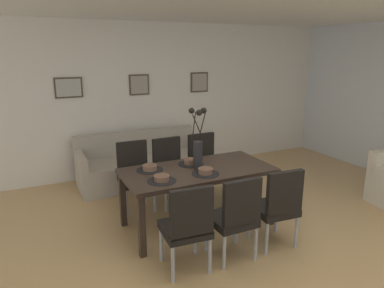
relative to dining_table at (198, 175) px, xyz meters
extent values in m
plane|color=tan|center=(0.19, -0.92, -0.66)|extent=(9.00, 9.00, 0.00)
cube|color=white|center=(0.19, 2.33, 0.64)|extent=(9.00, 0.10, 2.60)
cube|color=#33261E|center=(0.00, 0.00, 0.05)|extent=(1.80, 0.89, 0.05)
cube|color=#33261E|center=(0.84, 0.38, -0.32)|extent=(0.07, 0.07, 0.69)
cube|color=#33261E|center=(-0.84, 0.38, -0.32)|extent=(0.07, 0.07, 0.69)
cube|color=#33261E|center=(0.84, -0.38, -0.32)|extent=(0.07, 0.07, 0.69)
cube|color=#33261E|center=(-0.84, -0.38, -0.32)|extent=(0.07, 0.07, 0.69)
cube|color=black|center=(-0.51, -0.75, -0.24)|extent=(0.47, 0.47, 0.08)
cube|color=black|center=(-0.53, -0.94, 0.02)|extent=(0.42, 0.09, 0.48)
cylinder|color=#9EA0A5|center=(-0.31, -0.57, -0.47)|extent=(0.04, 0.04, 0.38)
cylinder|color=#9EA0A5|center=(-0.69, -0.54, -0.47)|extent=(0.04, 0.04, 0.38)
cylinder|color=#9EA0A5|center=(-0.34, -0.95, -0.47)|extent=(0.04, 0.04, 0.38)
cylinder|color=#9EA0A5|center=(-0.72, -0.92, -0.47)|extent=(0.04, 0.04, 0.38)
cube|color=black|center=(-0.55, 0.77, -0.24)|extent=(0.45, 0.45, 0.08)
cube|color=black|center=(-0.54, 0.96, 0.02)|extent=(0.42, 0.07, 0.48)
cylinder|color=#9EA0A5|center=(-0.74, 0.58, -0.47)|extent=(0.04, 0.04, 0.38)
cylinder|color=#9EA0A5|center=(-0.36, 0.57, -0.47)|extent=(0.04, 0.04, 0.38)
cylinder|color=#9EA0A5|center=(-0.73, 0.96, -0.47)|extent=(0.04, 0.04, 0.38)
cylinder|color=#9EA0A5|center=(-0.35, 0.95, -0.47)|extent=(0.04, 0.04, 0.38)
cube|color=black|center=(0.01, -0.77, -0.24)|extent=(0.44, 0.44, 0.08)
cube|color=black|center=(0.01, -0.96, 0.02)|extent=(0.42, 0.06, 0.48)
cylinder|color=#9EA0A5|center=(0.20, -0.57, -0.47)|extent=(0.04, 0.04, 0.38)
cylinder|color=#9EA0A5|center=(-0.18, -0.58, -0.47)|extent=(0.04, 0.04, 0.38)
cylinder|color=#9EA0A5|center=(0.20, -0.95, -0.47)|extent=(0.04, 0.04, 0.38)
cylinder|color=#9EA0A5|center=(-0.18, -0.96, -0.47)|extent=(0.04, 0.04, 0.38)
cube|color=black|center=(-0.03, 0.75, -0.24)|extent=(0.46, 0.46, 0.08)
cube|color=black|center=(-0.04, 0.94, 0.02)|extent=(0.42, 0.08, 0.48)
cylinder|color=#9EA0A5|center=(-0.21, 0.55, -0.47)|extent=(0.04, 0.04, 0.38)
cylinder|color=#9EA0A5|center=(0.17, 0.57, -0.47)|extent=(0.04, 0.04, 0.38)
cylinder|color=#9EA0A5|center=(-0.23, 0.93, -0.47)|extent=(0.04, 0.04, 0.38)
cylinder|color=#9EA0A5|center=(0.15, 0.95, -0.47)|extent=(0.04, 0.04, 0.38)
cube|color=black|center=(0.56, -0.75, -0.24)|extent=(0.47, 0.47, 0.08)
cube|color=black|center=(0.55, -0.94, 0.02)|extent=(0.42, 0.09, 0.48)
cylinder|color=#9EA0A5|center=(0.77, -0.58, -0.47)|extent=(0.04, 0.04, 0.38)
cylinder|color=#9EA0A5|center=(0.39, -0.55, -0.47)|extent=(0.04, 0.04, 0.38)
cylinder|color=#9EA0A5|center=(0.74, -0.95, -0.47)|extent=(0.04, 0.04, 0.38)
cylinder|color=#9EA0A5|center=(0.36, -0.92, -0.47)|extent=(0.04, 0.04, 0.38)
cube|color=black|center=(0.54, 0.77, -0.24)|extent=(0.45, 0.45, 0.08)
cube|color=black|center=(0.53, 0.96, 0.02)|extent=(0.42, 0.07, 0.48)
cylinder|color=#9EA0A5|center=(0.35, 0.58, -0.47)|extent=(0.04, 0.04, 0.38)
cylinder|color=#9EA0A5|center=(0.73, 0.58, -0.47)|extent=(0.04, 0.04, 0.38)
cylinder|color=#9EA0A5|center=(0.34, 0.96, -0.47)|extent=(0.04, 0.04, 0.38)
cylinder|color=#9EA0A5|center=(0.72, 0.96, -0.47)|extent=(0.04, 0.04, 0.38)
cylinder|color=#232326|center=(0.00, 0.00, 0.25)|extent=(0.11, 0.11, 0.34)
cylinder|color=black|center=(0.06, 0.02, 0.58)|extent=(0.05, 0.12, 0.37)
sphere|color=black|center=(0.09, 0.03, 0.78)|extent=(0.07, 0.07, 0.07)
cylinder|color=black|center=(-0.03, 0.05, 0.58)|extent=(0.08, 0.05, 0.38)
sphere|color=black|center=(-0.05, 0.08, 0.78)|extent=(0.07, 0.07, 0.07)
cylinder|color=black|center=(-0.02, -0.06, 0.58)|extent=(0.15, 0.06, 0.36)
sphere|color=black|center=(-0.03, -0.09, 0.78)|extent=(0.07, 0.07, 0.07)
cylinder|color=black|center=(-0.54, -0.20, 0.08)|extent=(0.32, 0.32, 0.01)
cylinder|color=brown|center=(-0.54, -0.20, 0.11)|extent=(0.17, 0.17, 0.06)
cylinder|color=brown|center=(-0.54, -0.20, 0.13)|extent=(0.13, 0.13, 0.04)
cylinder|color=black|center=(-0.54, 0.20, 0.08)|extent=(0.32, 0.32, 0.01)
cylinder|color=brown|center=(-0.54, 0.20, 0.11)|extent=(0.17, 0.17, 0.06)
cylinder|color=brown|center=(-0.54, 0.20, 0.13)|extent=(0.13, 0.13, 0.04)
cylinder|color=black|center=(0.00, -0.20, 0.08)|extent=(0.32, 0.32, 0.01)
cylinder|color=brown|center=(0.00, -0.20, 0.11)|extent=(0.17, 0.17, 0.06)
cylinder|color=brown|center=(0.00, -0.20, 0.13)|extent=(0.13, 0.13, 0.04)
cylinder|color=black|center=(0.00, 0.20, 0.08)|extent=(0.32, 0.32, 0.01)
cylinder|color=brown|center=(0.00, 0.20, 0.11)|extent=(0.17, 0.17, 0.06)
cylinder|color=brown|center=(0.00, 0.20, 0.13)|extent=(0.13, 0.13, 0.04)
cube|color=#B2A899|center=(-0.15, 1.73, -0.45)|extent=(2.06, 0.84, 0.42)
cube|color=#B2A899|center=(-0.15, 2.07, -0.05)|extent=(2.06, 0.16, 0.38)
cube|color=#B2A899|center=(0.83, 1.73, -0.14)|extent=(0.10, 0.84, 0.20)
cube|color=#B2A899|center=(-1.13, 1.73, -0.14)|extent=(0.10, 0.84, 0.20)
cube|color=#473828|center=(-1.15, 2.26, 0.90)|extent=(0.42, 0.02, 0.32)
cube|color=#B2B2AD|center=(-1.15, 2.25, 0.90)|extent=(0.37, 0.01, 0.27)
cube|color=#473828|center=(0.00, 2.26, 0.90)|extent=(0.35, 0.02, 0.35)
cube|color=#9E9389|center=(0.00, 2.25, 0.90)|extent=(0.30, 0.01, 0.30)
cube|color=#473828|center=(1.15, 2.26, 0.90)|extent=(0.34, 0.02, 0.36)
cube|color=#9E9389|center=(1.15, 2.25, 0.90)|extent=(0.29, 0.01, 0.31)
camera|label=1|loc=(-1.79, -3.59, 1.46)|focal=32.84mm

